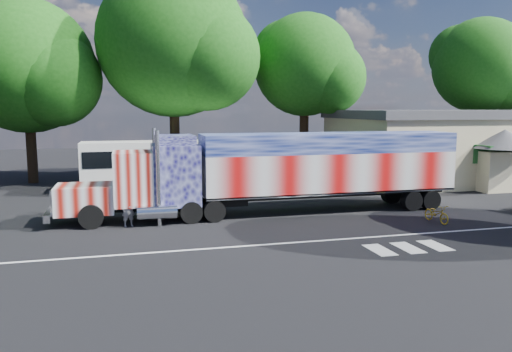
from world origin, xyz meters
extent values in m
plane|color=black|center=(0.00, 0.00, 0.00)|extent=(100.00, 100.00, 0.00)
cube|color=silver|center=(0.00, -3.00, 0.01)|extent=(30.00, 0.15, 0.01)
cube|color=silver|center=(2.80, -4.80, 0.01)|extent=(0.70, 1.60, 0.01)
cube|color=silver|center=(4.00, -4.80, 0.01)|extent=(0.70, 1.60, 0.01)
cube|color=silver|center=(5.20, -4.80, 0.01)|extent=(0.70, 1.60, 0.01)
cube|color=black|center=(-5.09, 2.57, 0.69)|extent=(8.90, 0.99, 0.30)
cube|color=tan|center=(-8.26, 2.57, 1.19)|extent=(2.57, 2.17, 1.29)
cube|color=silver|center=(-9.59, 2.57, 1.19)|extent=(0.12, 1.88, 1.15)
cube|color=silver|center=(-9.79, 2.57, 0.54)|extent=(0.30, 2.47, 0.36)
cube|color=tan|center=(-6.08, 2.57, 2.08)|extent=(1.78, 2.47, 2.47)
cube|color=black|center=(-6.92, 2.57, 2.52)|extent=(0.06, 2.08, 0.89)
cube|color=#4D4E8A|center=(-4.11, 2.57, 2.17)|extent=(2.17, 2.47, 2.87)
cube|color=#4D4E8A|center=(-4.11, 2.57, 3.81)|extent=(1.78, 2.37, 0.49)
cylinder|color=silver|center=(-5.00, 3.88, 2.17)|extent=(0.20, 0.20, 4.35)
cylinder|color=silver|center=(-5.00, 1.27, 2.17)|extent=(0.20, 0.20, 4.35)
cylinder|color=silver|center=(-5.09, 3.86, 0.64)|extent=(1.78, 0.65, 0.65)
cylinder|color=silver|center=(-5.09, 1.29, 0.64)|extent=(1.78, 0.65, 0.65)
cylinder|color=black|center=(-7.96, 1.49, 0.54)|extent=(1.09, 0.35, 1.09)
cylinder|color=black|center=(-7.96, 3.66, 0.54)|extent=(1.09, 0.35, 1.09)
cylinder|color=black|center=(-3.51, 1.54, 0.51)|extent=(1.03, 0.54, 1.03)
cylinder|color=black|center=(-3.51, 3.61, 0.51)|extent=(1.03, 0.54, 1.03)
cylinder|color=black|center=(-2.43, 1.54, 0.51)|extent=(1.03, 0.54, 1.03)
cylinder|color=black|center=(-2.43, 3.61, 0.51)|extent=(1.03, 0.54, 1.03)
cube|color=black|center=(3.80, 2.57, 0.94)|extent=(12.85, 1.09, 0.30)
cube|color=#D27373|center=(3.80, 2.57, 2.08)|extent=(13.25, 2.57, 1.98)
cube|color=#455395|center=(3.80, 2.57, 3.56)|extent=(13.25, 2.57, 0.99)
cube|color=silver|center=(3.80, 2.57, 1.09)|extent=(13.25, 2.57, 0.12)
cube|color=silver|center=(10.44, 2.57, 2.57)|extent=(0.04, 2.47, 2.87)
cylinder|color=black|center=(8.05, 1.54, 0.51)|extent=(1.03, 0.54, 1.03)
cylinder|color=black|center=(8.05, 3.61, 0.51)|extent=(1.03, 0.54, 1.03)
cylinder|color=black|center=(9.14, 1.54, 0.51)|extent=(1.03, 0.54, 1.03)
cylinder|color=black|center=(9.14, 3.61, 0.51)|extent=(1.03, 0.54, 1.03)
cube|color=white|center=(-3.60, 11.24, 1.62)|extent=(11.08, 2.40, 3.23)
cube|color=black|center=(-3.60, 11.24, 2.22)|extent=(10.71, 2.46, 1.02)
cube|color=black|center=(-3.60, 11.24, 0.42)|extent=(11.08, 2.40, 0.23)
cube|color=black|center=(-9.14, 11.24, 1.75)|extent=(0.06, 2.12, 1.29)
cylinder|color=black|center=(-7.75, 10.08, 0.46)|extent=(0.92, 0.28, 0.92)
cylinder|color=black|center=(-7.75, 12.39, 0.46)|extent=(0.92, 0.28, 0.92)
cylinder|color=black|center=(-0.83, 10.08, 0.46)|extent=(0.92, 0.28, 0.92)
cylinder|color=black|center=(-0.83, 12.39, 0.46)|extent=(0.92, 0.28, 0.92)
cylinder|color=black|center=(0.01, 10.08, 0.46)|extent=(0.92, 0.28, 0.92)
cylinder|color=black|center=(0.01, 12.39, 0.46)|extent=(0.92, 0.28, 0.92)
cube|color=#C6BA94|center=(20.00, 11.00, 2.30)|extent=(22.00, 10.00, 4.60)
cube|color=#46464B|center=(20.00, 11.00, 4.90)|extent=(22.40, 10.40, 0.60)
cube|color=#1E5926|center=(12.00, 5.96, 2.40)|extent=(1.60, 0.08, 1.20)
cube|color=#1E5926|center=(16.00, 5.96, 2.40)|extent=(1.60, 0.08, 1.20)
cube|color=#C6BA94|center=(17.00, 5.40, 1.30)|extent=(3.00, 1.20, 2.60)
cube|color=#1E5926|center=(17.00, 5.40, 2.90)|extent=(3.40, 1.60, 0.25)
cone|color=#46464B|center=(17.00, 5.40, 3.40)|extent=(4.00, 4.00, 1.20)
imported|color=slate|center=(-6.35, 1.50, 0.82)|extent=(0.69, 0.56, 1.64)
imported|color=gold|center=(7.64, -1.28, 0.42)|extent=(0.72, 1.66, 0.85)
cylinder|color=black|center=(-12.92, 17.18, 3.30)|extent=(0.70, 0.70, 6.61)
sphere|color=#1D5C15|center=(-12.92, 17.18, 8.26)|extent=(9.36, 9.36, 9.36)
sphere|color=#1D5C15|center=(-11.04, 15.77, 7.31)|extent=(6.55, 6.55, 6.55)
sphere|color=#1D5C15|center=(-14.32, 18.58, 9.20)|extent=(6.08, 6.08, 6.08)
cylinder|color=black|center=(26.33, 19.78, 3.73)|extent=(0.70, 0.70, 7.47)
sphere|color=#1D5C15|center=(26.33, 19.78, 9.33)|extent=(8.89, 8.89, 8.89)
sphere|color=#1D5C15|center=(28.10, 18.45, 8.27)|extent=(6.22, 6.22, 6.22)
sphere|color=#1D5C15|center=(24.99, 21.12, 10.40)|extent=(5.78, 5.78, 5.78)
cylinder|color=black|center=(-2.92, 15.04, 4.00)|extent=(0.70, 0.70, 7.99)
sphere|color=#1D5C15|center=(-2.92, 15.04, 9.99)|extent=(10.61, 10.61, 10.61)
sphere|color=#1D5C15|center=(-0.80, 13.45, 8.85)|extent=(7.43, 7.43, 7.43)
sphere|color=#1D5C15|center=(-4.51, 16.63, 11.13)|extent=(6.90, 6.90, 6.90)
cylinder|color=black|center=(7.09, 15.39, 3.45)|extent=(0.70, 0.70, 6.89)
sphere|color=#1D5C15|center=(7.09, 15.39, 8.61)|extent=(7.79, 7.79, 7.79)
sphere|color=#1D5C15|center=(8.65, 14.22, 7.63)|extent=(5.46, 5.46, 5.46)
sphere|color=#1D5C15|center=(5.92, 16.56, 9.60)|extent=(5.07, 5.07, 5.07)
camera|label=1|loc=(-6.34, -21.32, 5.30)|focal=35.00mm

